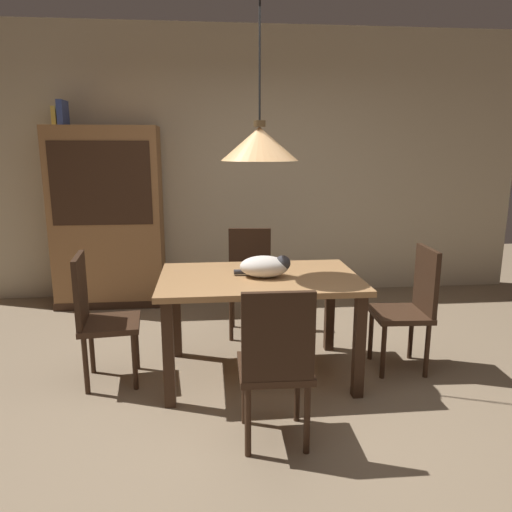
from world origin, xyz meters
The scene contains 12 objects.
ground centered at (0.00, 0.00, 0.00)m, with size 10.00×10.00×0.00m, color #847056.
back_wall centered at (0.00, 2.65, 1.45)m, with size 6.40×0.10×2.90m, color beige.
dining_table centered at (0.01, 0.51, 0.65)m, with size 1.40×0.90×0.75m.
chair_near_front centered at (0.01, -0.37, 0.51)m, with size 0.41×0.41×0.93m.
chair_right_side centered at (1.13, 0.51, 0.51)m, with size 0.42×0.42×0.93m.
chair_left_side centered at (-1.12, 0.50, 0.51)m, with size 0.44×0.44×0.93m.
chair_far_back centered at (0.01, 1.39, 0.51)m, with size 0.43×0.43×0.93m.
cat_sleeping centered at (0.05, 0.48, 0.83)m, with size 0.39×0.26×0.16m.
pendant_lamp centered at (0.01, 0.51, 1.66)m, with size 0.52×0.52×1.30m.
hutch_bookcase centered at (-1.38, 2.32, 0.89)m, with size 1.12×0.45×1.85m.
book_yellow_short centered at (-1.81, 2.32, 1.94)m, with size 0.04×0.20×0.18m, color gold.
book_blue_wide centered at (-1.75, 2.32, 1.97)m, with size 0.06×0.24×0.24m, color #384C93.
Camera 1 is at (-0.34, -2.74, 1.63)m, focal length 33.66 mm.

